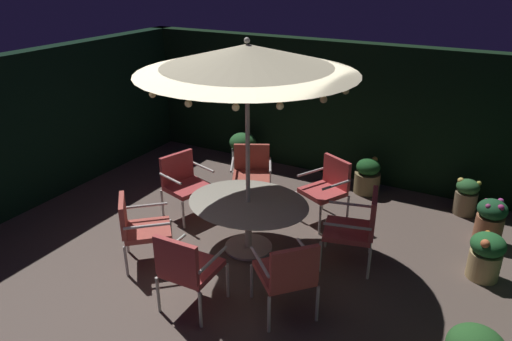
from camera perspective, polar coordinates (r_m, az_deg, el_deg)
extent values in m
cube|color=brown|center=(6.43, -3.64, -10.60)|extent=(7.53, 7.15, 0.02)
cube|color=black|center=(8.73, 8.22, 7.47)|extent=(7.53, 0.30, 2.40)
cube|color=black|center=(8.25, -25.77, 4.34)|extent=(0.30, 7.15, 2.40)
cylinder|color=silver|center=(6.62, -0.91, -9.14)|extent=(0.66, 0.66, 0.03)
cylinder|color=silver|center=(6.45, -0.93, -6.70)|extent=(0.09, 0.09, 0.68)
ellipsoid|color=#B5AF9C|center=(6.28, -0.95, -3.89)|extent=(1.65, 1.38, 0.03)
cylinder|color=beige|center=(6.04, -0.99, 0.91)|extent=(0.06, 0.06, 2.54)
cone|color=beige|center=(5.66, -1.09, 13.32)|extent=(2.66, 2.66, 0.33)
sphere|color=beige|center=(5.63, -1.10, 15.38)|extent=(0.07, 0.07, 0.07)
sphere|color=#F9DB8C|center=(5.22, 10.74, 9.38)|extent=(0.07, 0.07, 0.07)
sphere|color=#F9DB8C|center=(5.68, 11.42, 10.48)|extent=(0.07, 0.07, 0.07)
sphere|color=#F9DB8C|center=(6.18, 9.98, 11.63)|extent=(0.07, 0.07, 0.07)
sphere|color=#F9DB8C|center=(6.55, 7.23, 12.47)|extent=(0.07, 0.07, 0.07)
sphere|color=#F9DB8C|center=(6.79, 3.74, 13.00)|extent=(0.07, 0.07, 0.07)
sphere|color=#F9DB8C|center=(6.88, 0.72, 13.20)|extent=(0.07, 0.07, 0.07)
sphere|color=#F9DB8C|center=(6.87, -3.43, 13.14)|extent=(0.07, 0.07, 0.07)
sphere|color=#F9DB8C|center=(6.71, -7.30, 12.74)|extent=(0.07, 0.07, 0.07)
sphere|color=#F9DB8C|center=(6.42, -10.52, 12.05)|extent=(0.07, 0.07, 0.07)
sphere|color=#F9DB8C|center=(6.00, -12.87, 11.05)|extent=(0.07, 0.07, 0.07)
sphere|color=#F9DB8C|center=(5.58, -13.56, 10.04)|extent=(0.07, 0.07, 0.07)
sphere|color=#F9DB8C|center=(5.11, -12.35, 8.95)|extent=(0.07, 0.07, 0.07)
sphere|color=#F9DB8C|center=(4.70, -8.14, 7.98)|extent=(0.07, 0.07, 0.07)
sphere|color=#F9DB8C|center=(4.53, -2.46, 7.60)|extent=(0.07, 0.07, 0.07)
sphere|color=#F9DB8C|center=(4.58, 2.91, 7.75)|extent=(0.07, 0.07, 0.07)
sphere|color=#F9DB8C|center=(4.85, 8.13, 8.46)|extent=(0.07, 0.07, 0.07)
cylinder|color=silver|center=(5.64, -0.53, -13.17)|extent=(0.04, 0.04, 0.45)
cylinder|color=silver|center=(5.79, 4.83, -12.10)|extent=(0.04, 0.04, 0.45)
cylinder|color=silver|center=(5.19, 1.57, -16.94)|extent=(0.04, 0.04, 0.45)
cylinder|color=silver|center=(5.36, 7.39, -15.61)|extent=(0.04, 0.04, 0.45)
cube|color=#C44F47|center=(5.33, 3.37, -12.18)|extent=(0.80, 0.80, 0.07)
cube|color=#C44F47|center=(4.96, 4.68, -11.59)|extent=(0.41, 0.43, 0.45)
cylinder|color=silver|center=(5.13, 0.48, -10.88)|extent=(0.44, 0.42, 0.04)
cylinder|color=silver|center=(5.30, 6.27, -9.76)|extent=(0.44, 0.42, 0.04)
cylinder|color=silver|center=(6.11, 7.70, -10.23)|extent=(0.04, 0.04, 0.44)
cylinder|color=silver|center=(6.60, 8.40, -7.45)|extent=(0.04, 0.04, 0.44)
cylinder|color=silver|center=(6.09, 13.43, -10.86)|extent=(0.04, 0.04, 0.44)
cylinder|color=silver|center=(6.59, 13.65, -8.02)|extent=(0.04, 0.04, 0.44)
cube|color=#BD4747|center=(6.21, 10.98, -7.12)|extent=(0.71, 0.70, 0.07)
cube|color=#BD4747|center=(6.06, 13.92, -5.04)|extent=(0.19, 0.56, 0.51)
cylinder|color=silver|center=(5.84, 10.91, -6.62)|extent=(0.57, 0.17, 0.04)
cylinder|color=silver|center=(6.35, 11.36, -4.02)|extent=(0.57, 0.17, 0.04)
cylinder|color=beige|center=(6.88, 7.69, -5.94)|extent=(0.04, 0.04, 0.46)
cylinder|color=beige|center=(7.25, 4.81, -4.19)|extent=(0.04, 0.04, 0.46)
cylinder|color=beige|center=(7.22, 10.97, -4.67)|extent=(0.04, 0.04, 0.46)
cylinder|color=beige|center=(7.57, 8.06, -3.07)|extent=(0.04, 0.04, 0.46)
cube|color=#C44645|center=(7.11, 8.00, -2.57)|extent=(0.73, 0.73, 0.07)
cube|color=#C44645|center=(7.16, 9.68, -0.19)|extent=(0.50, 0.29, 0.44)
cylinder|color=beige|center=(6.83, 9.64, -1.72)|extent=(0.27, 0.48, 0.04)
cylinder|color=beige|center=(7.20, 6.64, -0.17)|extent=(0.27, 0.48, 0.04)
cylinder|color=silver|center=(7.41, 1.70, -3.57)|extent=(0.04, 0.04, 0.43)
cylinder|color=silver|center=(7.43, -2.97, -3.52)|extent=(0.04, 0.04, 0.43)
cylinder|color=silver|center=(7.94, 1.67, -1.61)|extent=(0.04, 0.04, 0.43)
cylinder|color=silver|center=(7.96, -2.67, -1.57)|extent=(0.04, 0.04, 0.43)
cube|color=#B34E3F|center=(7.57, -0.58, -0.85)|extent=(0.79, 0.78, 0.07)
cube|color=#B34E3F|center=(7.73, -0.52, 1.69)|extent=(0.54, 0.32, 0.43)
cylinder|color=silver|center=(7.48, 1.73, 0.68)|extent=(0.29, 0.52, 0.04)
cylinder|color=silver|center=(7.50, -2.88, 0.72)|extent=(0.29, 0.52, 0.04)
cylinder|color=beige|center=(7.38, -4.92, -3.72)|extent=(0.04, 0.04, 0.44)
cylinder|color=beige|center=(7.06, -8.73, -5.31)|extent=(0.04, 0.04, 0.44)
cylinder|color=beige|center=(7.76, -7.47, -2.42)|extent=(0.04, 0.04, 0.44)
cylinder|color=beige|center=(7.45, -11.19, -3.86)|extent=(0.04, 0.04, 0.44)
cube|color=#C34345|center=(7.29, -8.18, -2.04)|extent=(0.67, 0.72, 0.07)
cube|color=#C34345|center=(7.38, -9.49, 0.39)|extent=(0.22, 0.58, 0.45)
cylinder|color=beige|center=(7.36, -6.40, 0.42)|extent=(0.50, 0.18, 0.04)
cylinder|color=beige|center=(7.03, -10.28, -0.98)|extent=(0.50, 0.18, 0.04)
cylinder|color=silver|center=(6.65, -10.19, -7.44)|extent=(0.04, 0.04, 0.42)
cylinder|color=silver|center=(6.19, -9.86, -9.99)|extent=(0.04, 0.04, 0.42)
cylinder|color=silver|center=(6.66, -15.27, -7.89)|extent=(0.04, 0.04, 0.42)
cylinder|color=silver|center=(6.20, -15.35, -10.47)|extent=(0.04, 0.04, 0.42)
cube|color=#C05549|center=(6.29, -12.87, -7.02)|extent=(0.78, 0.78, 0.07)
cube|color=#C05549|center=(6.18, -15.69, -5.21)|extent=(0.39, 0.43, 0.44)
cylinder|color=silver|center=(6.43, -13.10, -4.14)|extent=(0.44, 0.40, 0.04)
cylinder|color=silver|center=(5.95, -13.00, -6.54)|extent=(0.44, 0.40, 0.04)
cylinder|color=beige|center=(5.91, -8.21, -11.48)|extent=(0.04, 0.04, 0.46)
cylinder|color=beige|center=(5.65, -3.44, -13.07)|extent=(0.04, 0.04, 0.46)
cylinder|color=beige|center=(5.55, -11.68, -14.40)|extent=(0.04, 0.04, 0.46)
cylinder|color=beige|center=(5.28, -6.71, -16.32)|extent=(0.04, 0.04, 0.46)
cube|color=#BF4847|center=(5.43, -7.66, -11.55)|extent=(0.56, 0.57, 0.07)
cube|color=#BF4847|center=(5.10, -9.58, -10.62)|extent=(0.54, 0.07, 0.47)
cylinder|color=beige|center=(5.46, -10.22, -8.98)|extent=(0.05, 0.55, 0.04)
cylinder|color=beige|center=(5.18, -5.19, -10.61)|extent=(0.05, 0.55, 0.04)
cylinder|color=#7C694C|center=(8.08, 23.83, -3.55)|extent=(0.34, 0.34, 0.37)
ellipsoid|color=#2D6130|center=(7.96, 24.15, -1.77)|extent=(0.34, 0.34, 0.24)
sphere|color=#E6DA51|center=(7.96, 25.24, -1.39)|extent=(0.08, 0.08, 0.08)
sphere|color=yellow|center=(8.02, 24.28, -1.22)|extent=(0.10, 0.10, 0.10)
sphere|color=#E7C559|center=(7.94, 23.42, -1.12)|extent=(0.10, 0.10, 0.10)
sphere|color=#DED257|center=(7.88, 24.00, -1.96)|extent=(0.08, 0.08, 0.08)
cylinder|color=silver|center=(9.15, -1.58, 1.61)|extent=(0.42, 0.42, 0.34)
ellipsoid|color=#29642F|center=(9.04, -1.60, 3.43)|extent=(0.51, 0.51, 0.36)
sphere|color=silver|center=(8.98, -0.73, 3.72)|extent=(0.07, 0.07, 0.07)
sphere|color=silver|center=(9.11, -0.81, 4.29)|extent=(0.06, 0.06, 0.06)
sphere|color=silver|center=(9.11, -1.40, 4.34)|extent=(0.06, 0.06, 0.06)
sphere|color=silver|center=(9.12, -2.31, 3.95)|extent=(0.11, 0.11, 0.11)
sphere|color=silver|center=(8.97, -2.41, 4.00)|extent=(0.07, 0.07, 0.07)
sphere|color=silver|center=(8.83, -1.28, 3.27)|extent=(0.06, 0.06, 0.06)
cylinder|color=olive|center=(8.29, 13.18, -1.41)|extent=(0.43, 0.43, 0.36)
ellipsoid|color=#1B5021|center=(8.17, 13.36, 0.42)|extent=(0.40, 0.40, 0.28)
sphere|color=yellow|center=(8.16, 14.32, 0.30)|extent=(0.10, 0.10, 0.10)
sphere|color=#F6C44C|center=(8.25, 14.10, 1.31)|extent=(0.09, 0.09, 0.09)
sphere|color=#F4C15A|center=(8.24, 12.84, 0.93)|extent=(0.09, 0.09, 0.09)
sphere|color=#E4D65A|center=(8.13, 12.68, 0.40)|extent=(0.09, 0.09, 0.09)
sphere|color=#F8CB5B|center=(8.06, 13.18, 0.19)|extent=(0.07, 0.07, 0.07)
cylinder|color=#A06040|center=(7.41, 26.14, -6.34)|extent=(0.37, 0.37, 0.40)
ellipsoid|color=#1C4D2A|center=(7.27, 26.57, -4.21)|extent=(0.40, 0.40, 0.28)
sphere|color=#A62B8B|center=(7.27, 27.43, -4.36)|extent=(0.10, 0.10, 0.10)
sphere|color=#B83C8E|center=(7.36, 27.34, -3.31)|extent=(0.09, 0.09, 0.09)
sphere|color=#BA4580|center=(7.36, 25.99, -3.34)|extent=(0.08, 0.08, 0.08)
sphere|color=#AC427F|center=(7.28, 25.46, -3.91)|extent=(0.08, 0.08, 0.08)
sphere|color=#A83E77|center=(7.12, 26.14, -3.90)|extent=(0.07, 0.07, 0.07)
sphere|color=#B32E73|center=(7.15, 27.36, -4.00)|extent=(0.09, 0.09, 0.09)
cylinder|color=tan|center=(6.61, 25.70, -10.18)|extent=(0.38, 0.38, 0.36)
ellipsoid|color=#24632F|center=(6.47, 26.15, -8.02)|extent=(0.41, 0.41, 0.29)
sphere|color=orange|center=(6.46, 27.13, -8.04)|extent=(0.07, 0.07, 0.07)
sphere|color=orange|center=(6.52, 26.10, -6.78)|extent=(0.07, 0.07, 0.07)
sphere|color=#EB7644|center=(6.29, 25.85, -7.94)|extent=(0.11, 0.11, 0.11)
sphere|color=#AE3688|center=(4.87, 24.79, -17.13)|extent=(0.10, 0.10, 0.10)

